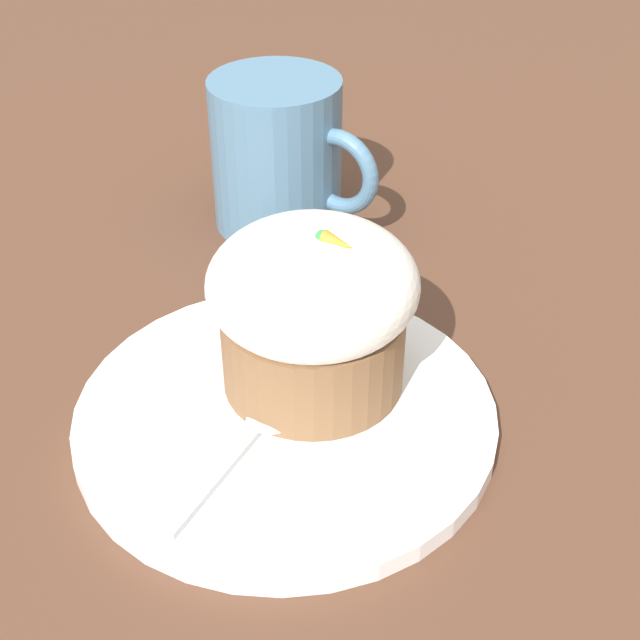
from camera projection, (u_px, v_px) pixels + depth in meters
ground_plane at (286, 422)px, 0.46m from camera, size 4.00×4.00×0.00m
dessert_plate at (286, 415)px, 0.45m from camera, size 0.21×0.21×0.01m
carrot_cake at (320, 311)px, 0.44m from camera, size 0.10×0.10×0.09m
spoon at (255, 426)px, 0.43m from camera, size 0.03×0.11×0.01m
coffee_cup at (279, 155)px, 0.59m from camera, size 0.12×0.09×0.10m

